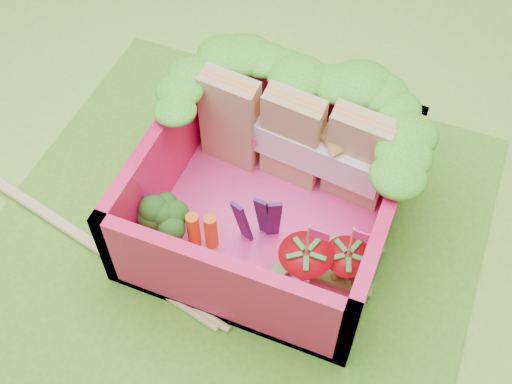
{
  "coord_description": "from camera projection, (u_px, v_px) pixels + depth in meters",
  "views": [
    {
      "loc": [
        0.83,
        -1.72,
        3.01
      ],
      "look_at": [
        0.07,
        0.18,
        0.28
      ],
      "focal_mm": 45.0,
      "sensor_mm": 36.0,
      "label": 1
    }
  ],
  "objects": [
    {
      "name": "bento_floor",
      "position": [
        268.0,
        220.0,
        3.57
      ],
      "size": [
        1.3,
        1.3,
        0.05
      ],
      "primitive_type": "cube",
      "color": "#EE3C92",
      "rests_on": "placemat"
    },
    {
      "name": "purple_wedges",
      "position": [
        260.0,
        219.0,
        3.31
      ],
      "size": [
        0.22,
        0.12,
        0.38
      ],
      "color": "#3F1752",
      "rests_on": "bento_floor"
    },
    {
      "name": "lettuce_ruffle",
      "position": [
        303.0,
        88.0,
        3.37
      ],
      "size": [
        1.43,
        0.77,
        0.11
      ],
      "color": "#298B19",
      "rests_on": "bento_box"
    },
    {
      "name": "placemat",
      "position": [
        232.0,
        240.0,
        3.54
      ],
      "size": [
        2.6,
        2.6,
        0.03
      ],
      "primitive_type": "cube",
      "color": "#4EA224",
      "rests_on": "ground"
    },
    {
      "name": "sandwich_stack",
      "position": [
        293.0,
        139.0,
        3.51
      ],
      "size": [
        1.09,
        0.29,
        0.59
      ],
      "color": "tan",
      "rests_on": "bento_floor"
    },
    {
      "name": "snap_peas",
      "position": [
        322.0,
        269.0,
        3.33
      ],
      "size": [
        0.62,
        0.59,
        0.05
      ],
      "color": "#57B037",
      "rests_on": "bento_floor"
    },
    {
      "name": "broccoli",
      "position": [
        163.0,
        215.0,
        3.33
      ],
      "size": [
        0.34,
        0.34,
        0.27
      ],
      "color": "#6C9749",
      "rests_on": "bento_floor"
    },
    {
      "name": "strawberry_left",
      "position": [
        305.0,
        268.0,
        3.2
      ],
      "size": [
        0.27,
        0.27,
        0.51
      ],
      "color": "red",
      "rests_on": "bento_floor"
    },
    {
      "name": "bento_box",
      "position": [
        269.0,
        193.0,
        3.37
      ],
      "size": [
        1.3,
        1.3,
        0.55
      ],
      "color": "#E61350",
      "rests_on": "placemat"
    },
    {
      "name": "ground",
      "position": [
        232.0,
        242.0,
        3.55
      ],
      "size": [
        14.0,
        14.0,
        0.0
      ],
      "primitive_type": "plane",
      "color": "#81C437",
      "rests_on": "ground"
    },
    {
      "name": "carrot_sticks",
      "position": [
        202.0,
        231.0,
        3.35
      ],
      "size": [
        0.16,
        0.1,
        0.25
      ],
      "color": "orange",
      "rests_on": "bento_floor"
    },
    {
      "name": "strawberry_right",
      "position": [
        345.0,
        268.0,
        3.21
      ],
      "size": [
        0.24,
        0.24,
        0.48
      ],
      "color": "red",
      "rests_on": "bento_floor"
    },
    {
      "name": "chopsticks",
      "position": [
        60.0,
        223.0,
        3.57
      ],
      "size": [
        2.26,
        0.55,
        0.04
      ],
      "color": "#EAC780",
      "rests_on": "placemat"
    }
  ]
}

